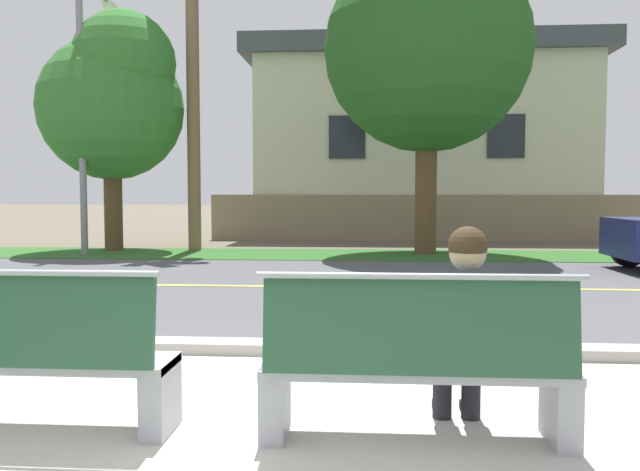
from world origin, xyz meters
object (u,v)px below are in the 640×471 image
object	(u,v)px
bench_right	(417,367)
bench_left	(21,360)
shade_tree_far_left	(114,97)
seated_person_blue	(464,323)
shade_tree_left	(435,32)
streetlamp	(85,94)

from	to	relation	value
bench_right	bench_left	bearing A→B (deg)	180.00
bench_left	shade_tree_far_left	xyz separation A→B (m)	(-4.19, 12.12, 3.35)
seated_person_blue	shade_tree_left	xyz separation A→B (m)	(0.95, 11.51, 4.46)
bench_left	streetlamp	xyz separation A→B (m)	(-4.57, 11.31, 3.30)
bench_right	streetlamp	xyz separation A→B (m)	(-6.90, 11.31, 3.30)
bench_left	bench_right	distance (m)	2.32
seated_person_blue	bench_right	bearing A→B (deg)	-149.32
bench_left	shade_tree_far_left	size ratio (longest dim) A/B	0.30
shade_tree_left	streetlamp	bearing A→B (deg)	-177.39
streetlamp	shade_tree_far_left	world-z (taller)	streetlamp
shade_tree_far_left	shade_tree_left	xyz separation A→B (m)	(7.75, -0.44, 1.33)
shade_tree_far_left	shade_tree_left	bearing A→B (deg)	-3.26
streetlamp	bench_left	bearing A→B (deg)	-67.98
bench_left	seated_person_blue	world-z (taller)	seated_person_blue
seated_person_blue	shade_tree_left	distance (m)	12.38
seated_person_blue	shade_tree_far_left	distance (m)	14.10
streetlamp	shade_tree_far_left	bearing A→B (deg)	64.71
shade_tree_far_left	streetlamp	bearing A→B (deg)	-115.29
bench_left	shade_tree_left	bearing A→B (deg)	73.05
bench_left	seated_person_blue	size ratio (longest dim) A/B	1.42
shade_tree_far_left	shade_tree_left	world-z (taller)	shade_tree_left
bench_right	shade_tree_left	bearing A→B (deg)	83.97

